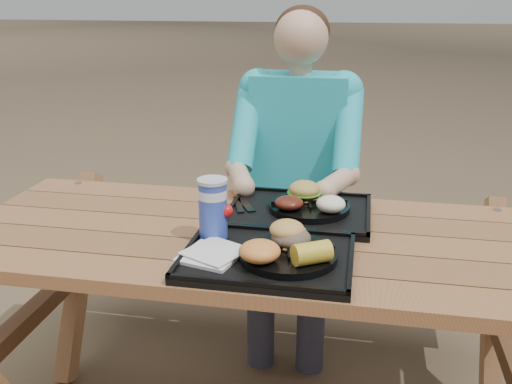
# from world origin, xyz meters

# --- Properties ---
(picnic_table) EXTENTS (1.80, 1.49, 0.75)m
(picnic_table) POSITION_xyz_m (0.00, 0.00, 0.38)
(picnic_table) COLOR #999999
(picnic_table) RESTS_ON ground
(tray_near) EXTENTS (0.45, 0.35, 0.02)m
(tray_near) POSITION_xyz_m (0.07, -0.19, 0.76)
(tray_near) COLOR black
(tray_near) RESTS_ON picnic_table
(tray_far) EXTENTS (0.45, 0.35, 0.02)m
(tray_far) POSITION_xyz_m (0.11, 0.16, 0.76)
(tray_far) COLOR black
(tray_far) RESTS_ON picnic_table
(plate_near) EXTENTS (0.26, 0.26, 0.02)m
(plate_near) POSITION_xyz_m (0.12, -0.19, 0.78)
(plate_near) COLOR black
(plate_near) RESTS_ON tray_near
(plate_far) EXTENTS (0.26, 0.26, 0.02)m
(plate_far) POSITION_xyz_m (0.14, 0.17, 0.78)
(plate_far) COLOR black
(plate_far) RESTS_ON tray_far
(napkin_stack) EXTENTS (0.18, 0.18, 0.02)m
(napkin_stack) POSITION_xyz_m (-0.08, -0.23, 0.78)
(napkin_stack) COLOR silver
(napkin_stack) RESTS_ON tray_near
(soda_cup) EXTENTS (0.08, 0.08, 0.16)m
(soda_cup) POSITION_xyz_m (-0.11, -0.09, 0.85)
(soda_cup) COLOR #1531A3
(soda_cup) RESTS_ON tray_near
(condiment_bbq) EXTENTS (0.05, 0.05, 0.03)m
(condiment_bbq) POSITION_xyz_m (0.08, -0.06, 0.79)
(condiment_bbq) COLOR black
(condiment_bbq) RESTS_ON tray_near
(condiment_mustard) EXTENTS (0.05, 0.05, 0.03)m
(condiment_mustard) POSITION_xyz_m (0.13, -0.07, 0.79)
(condiment_mustard) COLOR gold
(condiment_mustard) RESTS_ON tray_near
(sandwich) EXTENTS (0.10, 0.10, 0.10)m
(sandwich) POSITION_xyz_m (0.12, -0.15, 0.84)
(sandwich) COLOR gold
(sandwich) RESTS_ON plate_near
(mac_cheese) EXTENTS (0.11, 0.11, 0.05)m
(mac_cheese) POSITION_xyz_m (0.06, -0.26, 0.82)
(mac_cheese) COLOR #EF933F
(mac_cheese) RESTS_ON plate_near
(corn_cob) EXTENTS (0.13, 0.13, 0.06)m
(corn_cob) POSITION_xyz_m (0.19, -0.25, 0.82)
(corn_cob) COLOR gold
(corn_cob) RESTS_ON plate_near
(cutlery_far) EXTENTS (0.09, 0.14, 0.01)m
(cutlery_far) POSITION_xyz_m (-0.07, 0.18, 0.77)
(cutlery_far) COLOR black
(cutlery_far) RESTS_ON tray_far
(burger) EXTENTS (0.10, 0.10, 0.09)m
(burger) POSITION_xyz_m (0.12, 0.22, 0.84)
(burger) COLOR #BB9842
(burger) RESTS_ON plate_far
(baked_beans) EXTENTS (0.09, 0.09, 0.04)m
(baked_beans) POSITION_xyz_m (0.08, 0.11, 0.81)
(baked_beans) COLOR #571D11
(baked_beans) RESTS_ON plate_far
(potato_salad) EXTENTS (0.09, 0.09, 0.05)m
(potato_salad) POSITION_xyz_m (0.21, 0.12, 0.82)
(potato_salad) COLOR white
(potato_salad) RESTS_ON plate_far
(diner) EXTENTS (0.48, 0.84, 1.28)m
(diner) POSITION_xyz_m (0.04, 0.71, 0.64)
(diner) COLOR #1AA6B6
(diner) RESTS_ON ground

